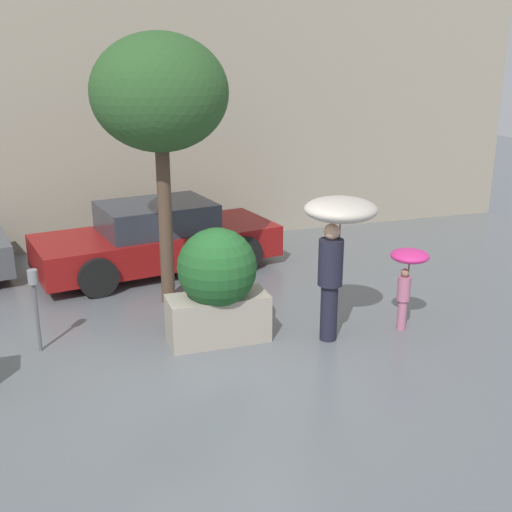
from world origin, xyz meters
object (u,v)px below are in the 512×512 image
Objects in this scene: planter_box at (217,283)px; person_child at (408,268)px; parked_car_near at (157,239)px; street_tree at (160,95)px; person_adult at (338,230)px; parking_meter at (34,293)px.

planter_box is 2.85m from person_child.
street_tree is at bearing 165.56° from parked_car_near.
street_tree is at bearing 112.86° from person_adult.
person_child is 0.26× the size of parked_car_near.
person_adult is 1.75× the size of parking_meter.
parked_car_near is 3.75m from parking_meter.
parking_meter is (-2.09, -1.28, -2.54)m from street_tree.
person_child is at bearing -151.98° from parked_car_near.
planter_box is at bearing 174.41° from parked_car_near.
person_adult is at bearing -47.13° from street_tree.
street_tree is at bearing 102.54° from planter_box.
person_adult is 1.35m from person_child.
street_tree is at bearing 122.24° from person_child.
person_adult reaches higher than parked_car_near.
person_adult is 0.44× the size of parked_car_near.
planter_box reaches higher than parked_car_near.
parking_meter is (-2.24, -3.00, 0.26)m from parked_car_near.
parked_car_near is at bearing 94.04° from planter_box.
person_child reaches higher than parking_meter.
person_child is (2.81, -0.48, 0.08)m from planter_box.
street_tree is 3.53m from parking_meter.
parking_meter is at bearing 146.93° from person_child.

